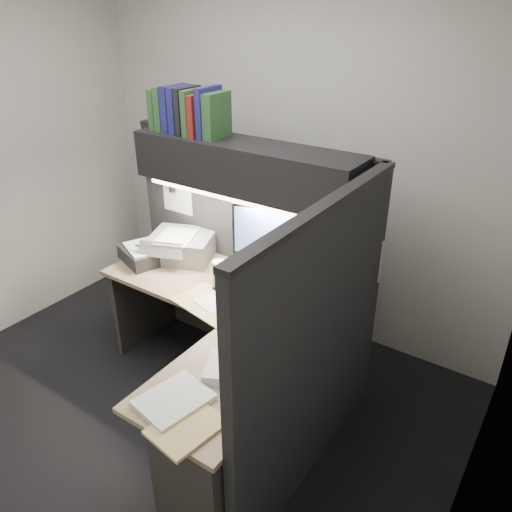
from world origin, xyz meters
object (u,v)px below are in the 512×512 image
(coffee_cup, at_px, (219,273))
(overhead_shelf, at_px, (244,167))
(monitor, at_px, (274,256))
(printer, at_px, (182,246))
(desk, at_px, (212,386))
(notebook_stack, at_px, (144,254))
(telephone, at_px, (296,294))
(keyboard, at_px, (246,295))

(coffee_cup, bearing_deg, overhead_shelf, 70.07)
(monitor, relative_size, printer, 1.29)
(desk, relative_size, notebook_stack, 5.11)
(overhead_shelf, relative_size, coffee_cup, 9.83)
(overhead_shelf, bearing_deg, monitor, -5.36)
(coffee_cup, bearing_deg, telephone, 11.01)
(telephone, relative_size, coffee_cup, 1.57)
(monitor, distance_m, notebook_stack, 1.01)
(telephone, xyz_separation_m, printer, (-0.99, 0.06, 0.04))
(desk, xyz_separation_m, telephone, (0.15, 0.66, 0.34))
(monitor, distance_m, keyboard, 0.30)
(monitor, xyz_separation_m, printer, (-0.78, -0.02, -0.14))
(desk, distance_m, coffee_cup, 0.76)
(telephone, xyz_separation_m, notebook_stack, (-1.18, -0.14, 0.00))
(keyboard, distance_m, coffee_cup, 0.25)
(keyboard, bearing_deg, telephone, 26.30)
(monitor, relative_size, keyboard, 1.28)
(telephone, bearing_deg, notebook_stack, -173.06)
(monitor, bearing_deg, printer, 160.39)
(coffee_cup, xyz_separation_m, printer, (-0.47, 0.16, 0.01))
(printer, bearing_deg, coffee_cup, -40.93)
(desk, relative_size, coffee_cup, 10.79)
(desk, height_order, coffee_cup, coffee_cup)
(keyboard, bearing_deg, printer, 167.34)
(overhead_shelf, distance_m, coffee_cup, 0.72)
(monitor, xyz_separation_m, keyboard, (-0.07, -0.20, -0.22))
(telephone, bearing_deg, desk, -103.16)
(keyboard, distance_m, notebook_stack, 0.90)
(overhead_shelf, relative_size, notebook_stack, 4.66)
(telephone, distance_m, notebook_stack, 1.19)
(desk, height_order, keyboard, keyboard)
(monitor, xyz_separation_m, telephone, (0.21, -0.07, -0.18))
(notebook_stack, bearing_deg, desk, -26.59)
(desk, bearing_deg, coffee_cup, 123.81)
(coffee_cup, bearing_deg, printer, 161.22)
(desk, distance_m, overhead_shelf, 1.33)
(overhead_shelf, xyz_separation_m, monitor, (0.24, -0.02, -0.54))
(telephone, height_order, notebook_stack, notebook_stack)
(keyboard, bearing_deg, monitor, 71.75)
(printer, relative_size, notebook_stack, 1.33)
(desk, distance_m, keyboard, 0.62)
(keyboard, bearing_deg, notebook_stack, -177.11)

